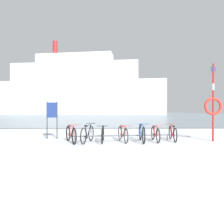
{
  "coord_description": "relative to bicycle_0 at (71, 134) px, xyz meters",
  "views": [
    {
      "loc": [
        -0.36,
        -5.81,
        1.43
      ],
      "look_at": [
        -0.16,
        7.07,
        1.3
      ],
      "focal_mm": 32.83,
      "sensor_mm": 36.0,
      "label": 1
    }
  ],
  "objects": [
    {
      "name": "bicycle_5",
      "position": [
        3.77,
        0.35,
        -0.03
      ],
      "size": [
        0.46,
        1.67,
        0.75
      ],
      "color": "black",
      "rests_on": "ground"
    },
    {
      "name": "ferry_ship",
      "position": [
        -8.83,
        60.68,
        8.03
      ],
      "size": [
        57.42,
        16.97,
        25.06
      ],
      "color": "silver",
      "rests_on": "ground"
    },
    {
      "name": "bicycle_3",
      "position": [
        2.28,
        0.3,
        -0.02
      ],
      "size": [
        0.49,
        1.72,
        0.76
      ],
      "color": "black",
      "rests_on": "ground"
    },
    {
      "name": "ground",
      "position": [
        2.01,
        50.8,
        -0.41
      ],
      "size": [
        80.0,
        132.0,
        0.08
      ],
      "color": "silver"
    },
    {
      "name": "info_sign",
      "position": [
        -1.18,
        1.32,
        0.88
      ],
      "size": [
        0.55,
        0.06,
        1.85
      ],
      "color": "#33383D",
      "rests_on": "ground"
    },
    {
      "name": "bicycle_1",
      "position": [
        0.72,
        0.05,
        0.0
      ],
      "size": [
        0.54,
        1.69,
        0.82
      ],
      "color": "black",
      "rests_on": "ground"
    },
    {
      "name": "bicycle_6",
      "position": [
        4.62,
        0.56,
        -0.02
      ],
      "size": [
        0.46,
        1.7,
        0.76
      ],
      "color": "black",
      "rests_on": "ground"
    },
    {
      "name": "bike_rack",
      "position": [
        2.25,
        0.2,
        -0.1
      ],
      "size": [
        4.63,
        0.57,
        0.31
      ],
      "color": "#4C5156",
      "rests_on": "ground"
    },
    {
      "name": "bicycle_4",
      "position": [
        3.12,
        0.18,
        0.01
      ],
      "size": [
        0.46,
        1.82,
        0.85
      ],
      "color": "black",
      "rests_on": "ground"
    },
    {
      "name": "bicycle_0",
      "position": [
        0.0,
        0.0,
        0.0
      ],
      "size": [
        0.79,
        1.66,
        0.81
      ],
      "color": "black",
      "rests_on": "ground"
    },
    {
      "name": "rescue_post",
      "position": [
        6.41,
        0.35,
        1.3
      ],
      "size": [
        0.83,
        0.13,
        3.54
      ],
      "color": "red",
      "rests_on": "ground"
    },
    {
      "name": "bicycle_2",
      "position": [
        1.38,
        0.14,
        -0.02
      ],
      "size": [
        0.46,
        1.6,
        0.76
      ],
      "color": "black",
      "rests_on": "ground"
    }
  ]
}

